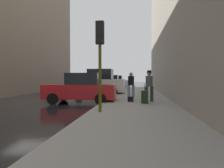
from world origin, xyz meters
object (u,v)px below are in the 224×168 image
(parked_white_van, at_px, (99,83))
(traffic_light, at_px, (100,46))
(parked_red_hatchback, at_px, (81,89))
(pedestrian_with_beanie, at_px, (149,84))
(pedestrian_in_jeans, at_px, (131,84))
(fire_hydrant, at_px, (114,93))
(duffel_bag, at_px, (131,99))
(parked_silver_sedan, at_px, (114,82))
(parked_blue_sedan, at_px, (109,83))
(rolling_suitcase, at_px, (145,97))

(parked_white_van, distance_m, traffic_light, 10.51)
(parked_red_hatchback, bearing_deg, traffic_light, -65.87)
(parked_red_hatchback, relative_size, pedestrian_with_beanie, 2.37)
(pedestrian_in_jeans, bearing_deg, parked_red_hatchback, -147.69)
(fire_hydrant, xyz_separation_m, duffel_bag, (1.16, -1.69, -0.21))
(pedestrian_in_jeans, bearing_deg, parked_white_van, 124.74)
(duffel_bag, bearing_deg, fire_hydrant, 124.39)
(parked_red_hatchback, height_order, traffic_light, traffic_light)
(pedestrian_in_jeans, bearing_deg, traffic_light, -100.13)
(parked_silver_sedan, height_order, pedestrian_with_beanie, pedestrian_with_beanie)
(parked_blue_sedan, relative_size, pedestrian_with_beanie, 2.39)
(traffic_light, bearing_deg, rolling_suitcase, 59.69)
(parked_red_hatchback, height_order, parked_white_van, parked_white_van)
(parked_red_hatchback, distance_m, fire_hydrant, 2.31)
(traffic_light, distance_m, pedestrian_in_jeans, 6.30)
(pedestrian_with_beanie, bearing_deg, pedestrian_in_jeans, 118.17)
(fire_hydrant, height_order, rolling_suitcase, rolling_suitcase)
(parked_white_van, distance_m, parked_blue_sedan, 6.73)
(parked_white_van, height_order, fire_hydrant, parked_white_van)
(fire_hydrant, bearing_deg, rolling_suitcase, -50.59)
(parked_white_van, xyz_separation_m, pedestrian_with_beanie, (4.01, -6.24, 0.10))
(parked_red_hatchback, distance_m, duffel_bag, 3.03)
(parked_white_van, height_order, parked_silver_sedan, parked_white_van)
(parked_red_hatchback, height_order, duffel_bag, parked_red_hatchback)
(parked_silver_sedan, bearing_deg, parked_red_hatchback, -90.00)
(parked_blue_sedan, height_order, parked_silver_sedan, same)
(fire_hydrant, height_order, duffel_bag, fire_hydrant)
(parked_blue_sedan, height_order, pedestrian_with_beanie, pedestrian_with_beanie)
(parked_silver_sedan, height_order, fire_hydrant, parked_silver_sedan)
(parked_silver_sedan, distance_m, pedestrian_with_beanie, 19.89)
(rolling_suitcase, bearing_deg, pedestrian_with_beanie, 69.85)
(parked_red_hatchback, height_order, fire_hydrant, parked_red_hatchback)
(duffel_bag, bearing_deg, rolling_suitcase, -40.34)
(parked_white_van, bearing_deg, pedestrian_with_beanie, -57.29)
(fire_hydrant, bearing_deg, parked_white_van, 111.16)
(parked_blue_sedan, xyz_separation_m, fire_hydrant, (1.80, -11.38, -0.35))
(rolling_suitcase, bearing_deg, fire_hydrant, 129.41)
(parked_blue_sedan, relative_size, parked_silver_sedan, 1.01)
(traffic_light, height_order, duffel_bag, traffic_light)
(parked_blue_sedan, distance_m, rolling_suitcase, 14.23)
(parked_white_van, height_order, duffel_bag, parked_white_van)
(parked_white_van, relative_size, fire_hydrant, 6.59)
(pedestrian_with_beanie, relative_size, rolling_suitcase, 1.71)
(fire_hydrant, bearing_deg, traffic_light, -89.48)
(parked_white_van, xyz_separation_m, parked_silver_sedan, (0.00, 13.24, -0.18))
(parked_blue_sedan, bearing_deg, pedestrian_in_jeans, -75.04)
(parked_blue_sedan, bearing_deg, rolling_suitcase, -74.81)
(parked_silver_sedan, relative_size, duffel_bag, 9.55)
(parked_silver_sedan, xyz_separation_m, rolling_suitcase, (3.73, -20.24, -0.36))
(traffic_light, distance_m, duffel_bag, 4.71)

